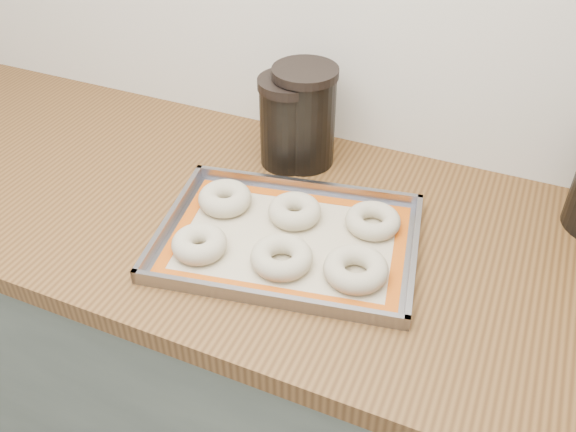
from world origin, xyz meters
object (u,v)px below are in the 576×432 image
at_px(baking_tray, 288,239).
at_px(bagel_front_left, 199,244).
at_px(bagel_back_right, 373,221).
at_px(bagel_front_right, 356,269).
at_px(bagel_back_mid, 295,211).
at_px(canister_mid, 288,122).
at_px(bagel_front_mid, 282,257).
at_px(canister_left, 304,116).
at_px(bagel_back_left, 225,198).

relative_size(baking_tray, bagel_front_left, 5.24).
height_order(bagel_front_left, bagel_back_right, bagel_front_left).
height_order(bagel_front_right, bagel_back_mid, same).
bearing_deg(canister_mid, bagel_front_mid, -68.54).
distance_m(bagel_front_right, canister_mid, 0.39).
relative_size(bagel_front_left, bagel_back_right, 0.96).
xyz_separation_m(bagel_front_right, canister_mid, (-0.25, 0.29, 0.07)).
relative_size(bagel_front_left, bagel_back_mid, 0.98).
relative_size(bagel_back_mid, bagel_back_right, 0.98).
bearing_deg(baking_tray, bagel_front_right, -16.77).
xyz_separation_m(bagel_front_left, bagel_back_right, (0.26, 0.19, -0.00)).
relative_size(baking_tray, bagel_back_mid, 5.13).
relative_size(bagel_front_mid, bagel_back_right, 1.05).
bearing_deg(canister_left, bagel_back_left, -108.74).
distance_m(baking_tray, bagel_back_left, 0.16).
relative_size(bagel_front_right, bagel_back_right, 1.08).
bearing_deg(canister_mid, bagel_front_left, -93.99).
distance_m(baking_tray, canister_left, 0.29).
relative_size(bagel_front_mid, bagel_front_right, 0.98).
bearing_deg(bagel_back_mid, baking_tray, -77.87).
bearing_deg(canister_mid, bagel_back_mid, -63.33).
bearing_deg(bagel_back_mid, bagel_back_left, -172.77).
xyz_separation_m(baking_tray, bagel_back_right, (0.13, 0.09, 0.01)).
height_order(baking_tray, bagel_front_mid, bagel_front_mid).
xyz_separation_m(bagel_front_mid, bagel_back_mid, (-0.03, 0.13, 0.00)).
height_order(baking_tray, bagel_back_left, bagel_back_left).
distance_m(bagel_back_left, canister_mid, 0.22).
bearing_deg(baking_tray, bagel_front_left, -144.78).
relative_size(canister_left, canister_mid, 1.11).
bearing_deg(bagel_back_right, baking_tray, -143.73).
xyz_separation_m(bagel_back_mid, canister_left, (-0.06, 0.20, 0.08)).
distance_m(bagel_back_mid, canister_left, 0.23).
bearing_deg(baking_tray, bagel_back_right, 36.27).
distance_m(baking_tray, bagel_back_right, 0.16).
xyz_separation_m(canister_left, canister_mid, (-0.03, -0.02, -0.01)).
distance_m(bagel_back_mid, bagel_back_right, 0.15).
bearing_deg(canister_left, bagel_front_left, -98.42).
relative_size(bagel_front_right, bagel_back_mid, 1.10).
relative_size(bagel_back_left, canister_mid, 0.53).
distance_m(bagel_front_mid, canister_mid, 0.34).
relative_size(bagel_front_mid, bagel_back_mid, 1.08).
xyz_separation_m(bagel_back_left, canister_left, (0.07, 0.22, 0.08)).
bearing_deg(baking_tray, bagel_front_mid, -75.82).
xyz_separation_m(bagel_front_left, bagel_front_right, (0.27, 0.05, -0.00)).
bearing_deg(bagel_front_left, canister_left, 81.58).
bearing_deg(canister_mid, canister_left, 29.32).
bearing_deg(bagel_back_mid, bagel_front_right, -33.93).
height_order(bagel_back_right, canister_mid, canister_mid).
height_order(bagel_front_right, bagel_back_right, bagel_front_right).
height_order(bagel_front_mid, canister_left, canister_left).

